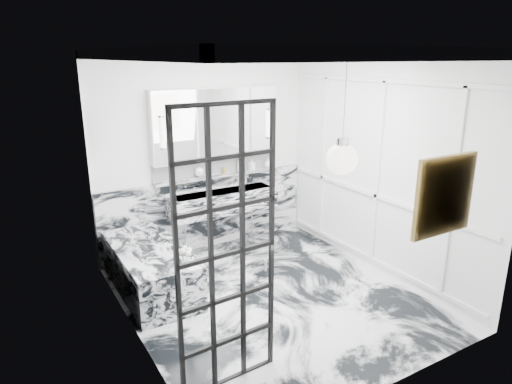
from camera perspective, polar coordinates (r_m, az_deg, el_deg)
floor at (r=5.55m, az=2.03°, el=-12.90°), size 3.60×3.60×0.00m
ceiling at (r=4.83m, az=2.39°, el=17.40°), size 3.60×3.60×0.00m
wall_back at (r=6.55m, az=-6.38°, el=4.80°), size 3.60×0.00×3.60m
wall_front at (r=3.71m, az=17.49°, el=-5.31°), size 3.60×0.00×3.60m
wall_left at (r=4.39m, az=-15.67°, el=-1.72°), size 0.00×3.60×3.60m
wall_right at (r=6.00m, az=15.17°, el=3.22°), size 0.00×3.60×3.60m
marble_clad_back at (r=6.76m, az=-6.06°, el=-2.51°), size 3.18×0.05×1.05m
marble_clad_left at (r=4.41m, az=-15.42°, el=-2.43°), size 0.02×3.56×2.68m
panel_molding at (r=6.01m, az=14.96°, el=2.27°), size 0.03×3.40×2.30m
soap_bottle_a at (r=6.74m, az=-2.03°, el=3.49°), size 0.09×0.09×0.22m
soap_bottle_b at (r=6.84m, az=-0.53°, el=3.47°), size 0.09×0.09×0.17m
soap_bottle_c at (r=6.99m, az=1.49°, el=3.65°), size 0.13×0.13×0.15m
face_pot at (r=6.47m, az=-7.09°, el=2.48°), size 0.13×0.13×0.13m
amber_bottle at (r=6.63m, az=-4.04°, el=2.70°), size 0.04×0.04×0.10m
flower_vase at (r=4.99m, az=-8.80°, el=-8.76°), size 0.08×0.08×0.12m
crittall_door at (r=3.72m, az=-3.62°, el=-7.76°), size 0.88×0.09×2.40m
artwork at (r=4.06m, az=22.51°, el=-0.40°), size 0.58×0.06×0.58m
pendant_light at (r=3.64m, az=10.67°, el=4.04°), size 0.25×0.25×0.25m
trough_sink at (r=6.57m, az=-4.12°, el=-1.16°), size 1.60×0.45×0.30m
ledge at (r=6.62m, az=-4.82°, el=2.02°), size 1.90×0.14×0.04m
subway_tile at (r=6.64m, az=-5.08°, el=3.27°), size 1.90×0.03×0.23m
mirror_cabinet at (r=6.47m, az=-5.00°, el=8.47°), size 1.90×0.16×1.00m
sconce_left at (r=6.08m, az=-11.62°, el=7.28°), size 0.07×0.07×0.40m
sconce_right at (r=6.79m, az=1.67°, el=8.57°), size 0.07×0.07×0.40m
bathtub at (r=5.71m, az=-13.07°, el=-9.33°), size 0.75×1.65×0.55m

